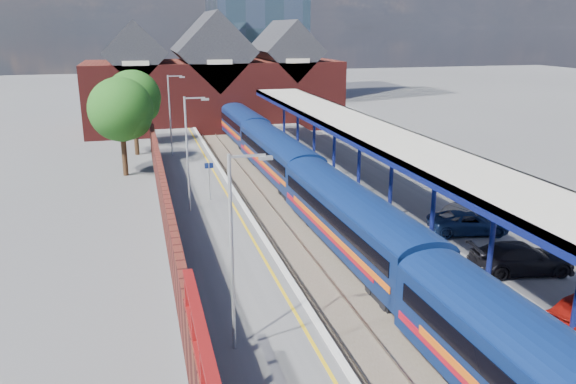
{
  "coord_description": "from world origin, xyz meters",
  "views": [
    {
      "loc": [
        -9.21,
        -11.32,
        11.86
      ],
      "look_at": [
        -1.02,
        19.12,
        2.6
      ],
      "focal_mm": 35.0,
      "sensor_mm": 36.0,
      "label": 1
    }
  ],
  "objects_px": {
    "platform_sign": "(209,175)",
    "train": "(307,179)",
    "lamp_post_d": "(171,110)",
    "parked_car_silver": "(469,215)",
    "parked_car_blue": "(469,222)",
    "lamp_post_b": "(236,242)",
    "parked_car_dark": "(521,258)",
    "lamp_post_c": "(189,147)"
  },
  "relations": [
    {
      "from": "lamp_post_b",
      "to": "parked_car_blue",
      "type": "relative_size",
      "value": 1.58
    },
    {
      "from": "lamp_post_d",
      "to": "parked_car_dark",
      "type": "bearing_deg",
      "value": -64.76
    },
    {
      "from": "lamp_post_d",
      "to": "platform_sign",
      "type": "height_order",
      "value": "lamp_post_d"
    },
    {
      "from": "lamp_post_c",
      "to": "parked_car_silver",
      "type": "xyz_separation_m",
      "value": [
        14.86,
        -6.91,
        -3.33
      ]
    },
    {
      "from": "lamp_post_b",
      "to": "parked_car_blue",
      "type": "distance_m",
      "value": 16.8
    },
    {
      "from": "parked_car_dark",
      "to": "parked_car_blue",
      "type": "relative_size",
      "value": 1.08
    },
    {
      "from": "platform_sign",
      "to": "parked_car_dark",
      "type": "bearing_deg",
      "value": -50.69
    },
    {
      "from": "train",
      "to": "lamp_post_b",
      "type": "bearing_deg",
      "value": -114.26
    },
    {
      "from": "lamp_post_c",
      "to": "platform_sign",
      "type": "distance_m",
      "value": 3.34
    },
    {
      "from": "platform_sign",
      "to": "parked_car_silver",
      "type": "height_order",
      "value": "platform_sign"
    },
    {
      "from": "train",
      "to": "parked_car_silver",
      "type": "distance_m",
      "value": 10.9
    },
    {
      "from": "lamp_post_b",
      "to": "parked_car_silver",
      "type": "distance_m",
      "value": 17.74
    },
    {
      "from": "lamp_post_c",
      "to": "parked_car_silver",
      "type": "distance_m",
      "value": 16.72
    },
    {
      "from": "train",
      "to": "lamp_post_d",
      "type": "relative_size",
      "value": 9.42
    },
    {
      "from": "lamp_post_c",
      "to": "parked_car_blue",
      "type": "xyz_separation_m",
      "value": [
        14.31,
        -7.87,
        -3.38
      ]
    },
    {
      "from": "lamp_post_c",
      "to": "parked_car_silver",
      "type": "bearing_deg",
      "value": -24.93
    },
    {
      "from": "train",
      "to": "parked_car_silver",
      "type": "relative_size",
      "value": 16.31
    },
    {
      "from": "parked_car_dark",
      "to": "parked_car_blue",
      "type": "height_order",
      "value": "parked_car_dark"
    },
    {
      "from": "train",
      "to": "lamp_post_d",
      "type": "bearing_deg",
      "value": 118.33
    },
    {
      "from": "parked_car_blue",
      "to": "platform_sign",
      "type": "bearing_deg",
      "value": 64.96
    },
    {
      "from": "lamp_post_d",
      "to": "platform_sign",
      "type": "bearing_deg",
      "value": -84.44
    },
    {
      "from": "parked_car_silver",
      "to": "parked_car_blue",
      "type": "distance_m",
      "value": 1.11
    },
    {
      "from": "platform_sign",
      "to": "train",
      "type": "bearing_deg",
      "value": -5.02
    },
    {
      "from": "lamp_post_c",
      "to": "parked_car_dark",
      "type": "distance_m",
      "value": 19.23
    },
    {
      "from": "parked_car_dark",
      "to": "parked_car_silver",
      "type": "bearing_deg",
      "value": -1.04
    },
    {
      "from": "train",
      "to": "parked_car_silver",
      "type": "xyz_separation_m",
      "value": [
        7.01,
        -8.34,
        -0.46
      ]
    },
    {
      "from": "lamp_post_d",
      "to": "platform_sign",
      "type": "relative_size",
      "value": 2.8
    },
    {
      "from": "parked_car_dark",
      "to": "parked_car_blue",
      "type": "distance_m",
      "value": 5.25
    },
    {
      "from": "lamp_post_c",
      "to": "parked_car_blue",
      "type": "height_order",
      "value": "lamp_post_c"
    },
    {
      "from": "lamp_post_b",
      "to": "parked_car_silver",
      "type": "height_order",
      "value": "lamp_post_b"
    },
    {
      "from": "parked_car_silver",
      "to": "parked_car_dark",
      "type": "distance_m",
      "value": 6.28
    },
    {
      "from": "lamp_post_c",
      "to": "parked_car_blue",
      "type": "bearing_deg",
      "value": -28.81
    },
    {
      "from": "platform_sign",
      "to": "parked_car_blue",
      "type": "relative_size",
      "value": 0.57
    },
    {
      "from": "lamp_post_c",
      "to": "parked_car_silver",
      "type": "height_order",
      "value": "lamp_post_c"
    },
    {
      "from": "lamp_post_c",
      "to": "platform_sign",
      "type": "bearing_deg",
      "value": 55.74
    },
    {
      "from": "train",
      "to": "parked_car_dark",
      "type": "distance_m",
      "value": 15.65
    },
    {
      "from": "lamp_post_d",
      "to": "parked_car_dark",
      "type": "height_order",
      "value": "lamp_post_d"
    },
    {
      "from": "train",
      "to": "lamp_post_c",
      "type": "relative_size",
      "value": 9.42
    },
    {
      "from": "train",
      "to": "parked_car_dark",
      "type": "height_order",
      "value": "train"
    },
    {
      "from": "lamp_post_b",
      "to": "lamp_post_c",
      "type": "xyz_separation_m",
      "value": [
        0.0,
        16.0,
        0.0
      ]
    },
    {
      "from": "lamp_post_b",
      "to": "parked_car_dark",
      "type": "distance_m",
      "value": 14.4
    },
    {
      "from": "lamp_post_b",
      "to": "lamp_post_c",
      "type": "height_order",
      "value": "same"
    }
  ]
}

